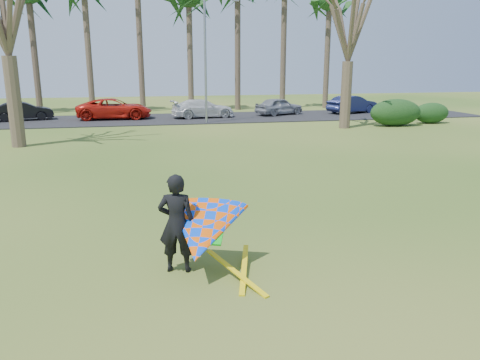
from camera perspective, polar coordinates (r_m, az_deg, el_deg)
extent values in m
plane|color=#1C4F11|center=(9.82, 2.47, -9.02)|extent=(100.00, 100.00, 0.00)
cube|color=black|center=(34.04, -8.19, 7.41)|extent=(46.00, 7.00, 0.06)
cylinder|color=#4B3A2D|center=(40.49, -23.76, 13.77)|extent=(0.48, 0.48, 9.00)
cylinder|color=brown|center=(39.93, -18.00, 14.77)|extent=(0.48, 0.48, 9.70)
cylinder|color=#453629|center=(39.77, -12.09, 15.64)|extent=(0.48, 0.48, 10.40)
cylinder|color=#4D3E2E|center=(39.98, -6.10, 14.84)|extent=(0.48, 0.48, 9.00)
cylinder|color=#4B3A2D|center=(40.62, -0.29, 15.40)|extent=(0.48, 0.48, 9.70)
cylinder|color=#453829|center=(41.63, 5.32, 15.79)|extent=(0.48, 0.48, 10.40)
cylinder|color=#4A3B2C|center=(42.96, 10.57, 14.63)|extent=(0.48, 0.48, 9.00)
cylinder|color=#4D402E|center=(24.48, -25.81, 8.54)|extent=(0.64, 0.64, 4.20)
cylinder|color=brown|center=(29.49, 12.80, 10.05)|extent=(0.64, 0.64, 3.99)
cylinder|color=gray|center=(31.04, -4.24, 14.24)|extent=(0.16, 0.16, 8.00)
cube|color=gray|center=(31.63, -0.53, 21.08)|extent=(0.40, 0.18, 0.12)
ellipsoid|color=#153613|center=(31.40, 18.43, 7.81)|extent=(3.41, 1.55, 1.70)
ellipsoid|color=#153714|center=(33.67, 22.29, 7.57)|extent=(2.46, 1.15, 1.36)
imported|color=black|center=(35.67, -24.95, 7.64)|extent=(4.09, 2.27, 1.28)
imported|color=red|center=(34.38, -15.06, 8.39)|extent=(5.18, 2.44, 1.43)
imported|color=silver|center=(34.22, -4.55, 8.69)|extent=(4.69, 2.38, 1.31)
imported|color=gray|center=(36.13, 4.78, 8.96)|extent=(4.12, 2.89, 1.30)
imported|color=#171E47|center=(38.33, 13.53, 8.96)|extent=(4.40, 2.65, 1.37)
imported|color=black|center=(8.82, -7.73, -5.27)|extent=(0.78, 0.60, 1.89)
cone|color=#0544FB|center=(8.66, -4.59, -6.24)|extent=(2.13, 2.39, 2.02)
cube|color=#0CBF19|center=(8.61, -3.71, -6.68)|extent=(0.62, 0.60, 0.24)
cube|color=yellow|center=(8.75, -0.52, -11.91)|extent=(0.85, 1.66, 0.28)
cube|color=yellow|center=(8.96, 0.50, -11.25)|extent=(0.56, 1.76, 0.22)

